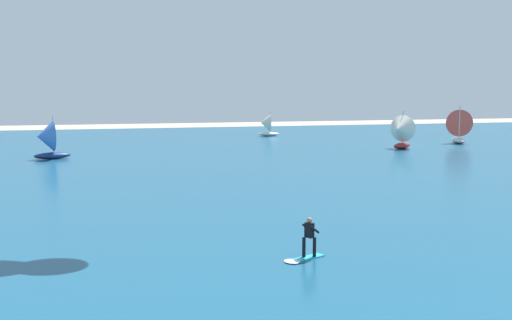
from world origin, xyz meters
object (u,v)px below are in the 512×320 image
object	(u,v)px
kitesurfer	(306,244)
sailboat_mid_left	(266,125)
sailboat_leading	(400,132)
sailboat_near_shore	(46,140)
sailboat_far_right	(458,126)

from	to	relation	value
kitesurfer	sailboat_mid_left	distance (m)	62.59
sailboat_leading	kitesurfer	bearing A→B (deg)	-122.23
kitesurfer	sailboat_near_shore	distance (m)	40.85
sailboat_leading	sailboat_near_shore	size ratio (longest dim) A/B	1.03
kitesurfer	sailboat_leading	bearing A→B (deg)	57.77
sailboat_mid_left	sailboat_near_shore	world-z (taller)	sailboat_near_shore
sailboat_mid_left	sailboat_far_right	bearing A→B (deg)	-38.92
kitesurfer	sailboat_far_right	bearing A→B (deg)	51.54
kitesurfer	sailboat_mid_left	world-z (taller)	sailboat_mid_left
sailboat_mid_left	sailboat_far_right	xyz separation A→B (m)	(20.15, -16.27, 0.54)
kitesurfer	sailboat_far_right	world-z (taller)	sailboat_far_right
sailboat_leading	sailboat_mid_left	bearing A→B (deg)	114.11
kitesurfer	sailboat_near_shore	xyz separation A→B (m)	(-12.69, 38.81, 1.27)
sailboat_far_right	kitesurfer	bearing A→B (deg)	-128.46
kitesurfer	sailboat_leading	size ratio (longest dim) A/B	0.47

